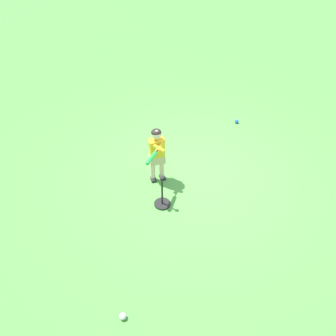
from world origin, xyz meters
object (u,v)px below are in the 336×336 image
(play_ball_far_left, at_px, (237,121))
(batting_tee, at_px, (162,200))
(play_ball_midfield, at_px, (123,316))
(child_batter, at_px, (157,152))

(play_ball_far_left, relative_size, batting_tee, 0.13)
(play_ball_far_left, xyz_separation_m, batting_tee, (2.79, 0.86, 0.06))
(play_ball_far_left, xyz_separation_m, play_ball_midfield, (4.47, 2.11, 0.01))
(batting_tee, bearing_deg, play_ball_far_left, -162.85)
(play_ball_midfield, xyz_separation_m, batting_tee, (-1.68, -1.25, 0.06))
(play_ball_far_left, height_order, batting_tee, batting_tee)
(play_ball_midfield, bearing_deg, batting_tee, -143.30)
(child_batter, height_order, play_ball_midfield, child_batter)
(play_ball_midfield, relative_size, batting_tee, 0.15)
(child_batter, distance_m, play_ball_far_left, 2.56)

